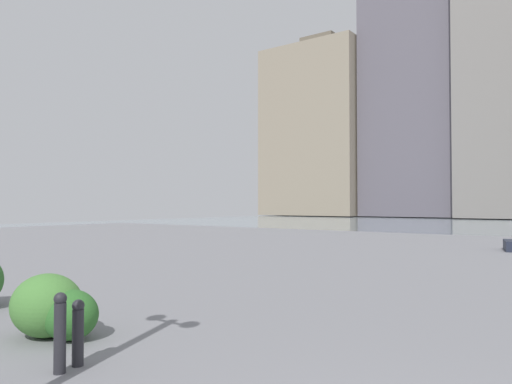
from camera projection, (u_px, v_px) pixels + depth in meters
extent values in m
cube|color=#5B5660|center=(419.00, 86.00, 70.13)|extent=(14.32, 11.81, 38.31)
cube|color=gray|center=(323.00, 133.00, 78.56)|extent=(16.20, 14.06, 26.77)
cube|color=#62594A|center=(323.00, 46.00, 78.93)|extent=(5.83, 5.06, 2.40)
cylinder|color=#232328|center=(60.00, 338.00, 4.86)|extent=(0.12, 0.12, 0.72)
sphere|color=#232328|center=(60.00, 299.00, 4.87)|extent=(0.13, 0.13, 0.13)
cylinder|color=#232328|center=(78.00, 338.00, 5.08)|extent=(0.12, 0.12, 0.60)
sphere|color=#232328|center=(78.00, 306.00, 5.09)|extent=(0.13, 0.13, 0.13)
ellipsoid|color=#477F38|center=(47.00, 305.00, 6.19)|extent=(0.96, 0.87, 0.82)
ellipsoid|color=#2D6628|center=(70.00, 315.00, 6.05)|extent=(0.75, 0.68, 0.64)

